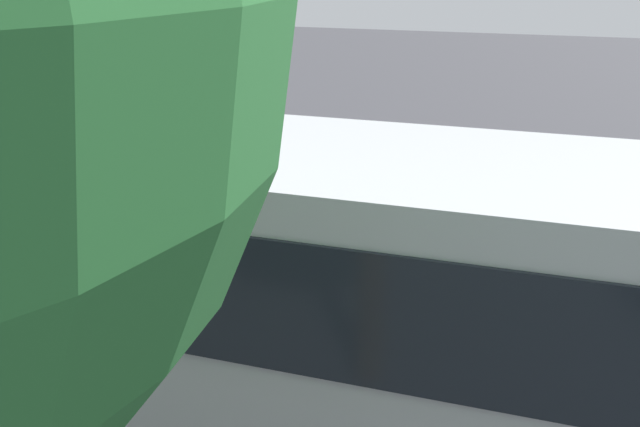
# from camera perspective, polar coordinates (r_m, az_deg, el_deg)

# --- Properties ---
(ground_plane) EXTENTS (80.00, 80.00, 0.00)m
(ground_plane) POSITION_cam_1_polar(r_m,az_deg,el_deg) (11.62, 6.98, -5.76)
(ground_plane) COLOR #38383D
(tour_bus) EXTENTS (9.91, 2.63, 3.25)m
(tour_bus) POSITION_cam_1_polar(r_m,az_deg,el_deg) (7.03, -2.19, -7.83)
(tour_bus) COLOR #B7BABF
(tour_bus) RESTS_ON ground_plane
(spectator_far_left) EXTENTS (0.58, 0.35, 1.78)m
(spectator_far_left) POSITION_cam_1_polar(r_m,az_deg,el_deg) (9.16, 8.34, -5.48)
(spectator_far_left) COLOR black
(spectator_far_left) RESTS_ON ground_plane
(spectator_left) EXTENTS (0.57, 0.38, 1.66)m
(spectator_left) POSITION_cam_1_polar(r_m,az_deg,el_deg) (9.45, 0.67, -5.03)
(spectator_left) COLOR black
(spectator_left) RESTS_ON ground_plane
(spectator_centre) EXTENTS (0.57, 0.32, 1.79)m
(spectator_centre) POSITION_cam_1_polar(r_m,az_deg,el_deg) (9.59, -6.27, -4.21)
(spectator_centre) COLOR #473823
(spectator_centre) RESTS_ON ground_plane
(parked_motorcycle_silver) EXTENTS (2.04, 0.64, 0.99)m
(parked_motorcycle_silver) POSITION_cam_1_polar(r_m,az_deg,el_deg) (8.86, 14.54, -11.02)
(parked_motorcycle_silver) COLOR black
(parked_motorcycle_silver) RESTS_ON ground_plane
(stunt_motorcycle) EXTENTS (2.05, 0.65, 1.23)m
(stunt_motorcycle) POSITION_cam_1_polar(r_m,az_deg,el_deg) (15.26, -6.36, 2.72)
(stunt_motorcycle) COLOR black
(stunt_motorcycle) RESTS_ON ground_plane
(traffic_cone) EXTENTS (0.34, 0.34, 0.63)m
(traffic_cone) POSITION_cam_1_polar(r_m,az_deg,el_deg) (13.60, -1.47, -0.54)
(traffic_cone) COLOR orange
(traffic_cone) RESTS_ON ground_plane
(bay_line_b) EXTENTS (0.17, 4.76, 0.01)m
(bay_line_b) POSITION_cam_1_polar(r_m,az_deg,el_deg) (12.45, 17.22, -4.77)
(bay_line_b) COLOR white
(bay_line_b) RESTS_ON ground_plane
(bay_line_c) EXTENTS (0.15, 3.92, 0.01)m
(bay_line_c) POSITION_cam_1_polar(r_m,az_deg,el_deg) (12.78, 5.48, -3.37)
(bay_line_c) COLOR white
(bay_line_c) RESTS_ON ground_plane
(bay_line_d) EXTENTS (0.16, 4.22, 0.01)m
(bay_line_d) POSITION_cam_1_polar(r_m,az_deg,el_deg) (13.60, -5.21, -1.96)
(bay_line_d) COLOR white
(bay_line_d) RESTS_ON ground_plane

